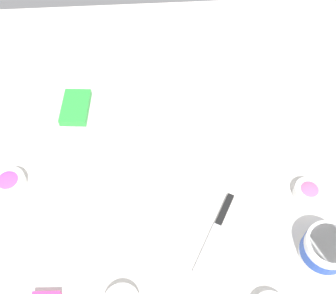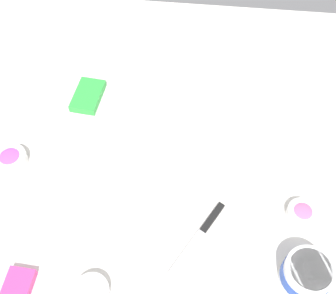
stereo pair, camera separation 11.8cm
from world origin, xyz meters
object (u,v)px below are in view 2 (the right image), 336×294
at_px(sprinkle_bowl_rainbow, 11,159).
at_px(candy_box_upper, 88,96).
at_px(spreading_knife, 202,232).
at_px(sprinkle_bowl_pink, 302,213).
at_px(sprinkle_bowl_orange, 92,292).
at_px(frosting_tub, 307,274).
at_px(frosted_cake, 181,116).

xyz_separation_m(sprinkle_bowl_rainbow, candy_box_upper, (0.27, -0.16, -0.01)).
height_order(spreading_knife, sprinkle_bowl_rainbow, sprinkle_bowl_rainbow).
distance_m(spreading_knife, sprinkle_bowl_rainbow, 0.58).
bearing_deg(sprinkle_bowl_rainbow, candy_box_upper, -31.65).
relative_size(sprinkle_bowl_pink, sprinkle_bowl_orange, 0.92).
height_order(frosting_tub, sprinkle_bowl_rainbow, frosting_tub).
relative_size(frosting_tub, candy_box_upper, 0.88).
xyz_separation_m(frosted_cake, sprinkle_bowl_rainbow, (-0.19, 0.47, -0.03)).
xyz_separation_m(frosting_tub, sprinkle_bowl_rainbow, (0.25, 0.81, -0.02)).
distance_m(frosted_cake, sprinkle_bowl_orange, 0.55).
distance_m(frosting_tub, sprinkle_bowl_rainbow, 0.84).
bearing_deg(sprinkle_bowl_orange, sprinkle_bowl_rainbow, 42.21).
xyz_separation_m(frosted_cake, sprinkle_bowl_pink, (-0.27, -0.34, -0.03)).
xyz_separation_m(frosting_tub, sprinkle_bowl_pink, (0.17, -0.01, -0.02)).
relative_size(frosted_cake, sprinkle_bowl_rainbow, 3.23).
relative_size(spreading_knife, sprinkle_bowl_orange, 2.55).
bearing_deg(sprinkle_bowl_rainbow, sprinkle_bowl_orange, -137.79).
distance_m(sprinkle_bowl_pink, candy_box_upper, 0.74).
height_order(frosted_cake, frosting_tub, frosted_cake).
height_order(spreading_knife, sprinkle_bowl_pink, sprinkle_bowl_pink).
bearing_deg(candy_box_upper, frosting_tub, -123.60).
xyz_separation_m(frosted_cake, candy_box_upper, (0.08, 0.30, -0.03)).
bearing_deg(candy_box_upper, sprinkle_bowl_orange, -161.43).
bearing_deg(frosting_tub, candy_box_upper, 51.21).
bearing_deg(sprinkle_bowl_pink, sprinkle_bowl_orange, 117.01).
distance_m(sprinkle_bowl_rainbow, sprinkle_bowl_pink, 0.82).
xyz_separation_m(sprinkle_bowl_rainbow, sprinkle_bowl_pink, (-0.08, -0.81, -0.00)).
height_order(frosted_cake, sprinkle_bowl_orange, frosted_cake).
height_order(sprinkle_bowl_orange, candy_box_upper, sprinkle_bowl_orange).
bearing_deg(sprinkle_bowl_pink, candy_box_upper, 61.80).
height_order(frosting_tub, sprinkle_bowl_orange, frosting_tub).
relative_size(sprinkle_bowl_rainbow, sprinkle_bowl_orange, 1.07).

